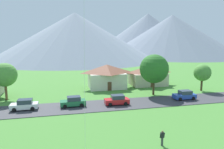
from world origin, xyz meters
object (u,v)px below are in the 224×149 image
object	(u,v)px
parked_car_blue_mid_west	(185,95)
tree_left_of_center	(202,73)
parked_car_red_mid_east	(117,100)
parked_car_green_west_end	(73,102)
house_right_center	(148,75)
watcher_person	(162,138)
tree_near_left	(5,75)
tree_center	(154,69)
parked_car_white_east_end	(25,105)
house_leftmost	(107,76)

from	to	relation	value
parked_car_blue_mid_west	tree_left_of_center	bearing A→B (deg)	35.88
tree_left_of_center	parked_car_red_mid_east	world-z (taller)	tree_left_of_center
parked_car_red_mid_east	parked_car_green_west_end	bearing A→B (deg)	174.74
house_right_center	watcher_person	distance (m)	31.28
house_right_center	parked_car_red_mid_east	bearing A→B (deg)	-128.96
tree_near_left	tree_center	bearing A→B (deg)	-5.30
parked_car_green_west_end	parked_car_white_east_end	xyz separation A→B (m)	(-7.69, -0.00, 0.00)
tree_near_left	tree_center	size ratio (longest dim) A/B	0.84
house_leftmost	parked_car_blue_mid_west	world-z (taller)	house_leftmost
watcher_person	parked_car_white_east_end	bearing A→B (deg)	136.38
tree_near_left	tree_center	xyz separation A→B (m)	(28.64, -2.65, 0.65)
tree_left_of_center	parked_car_white_east_end	xyz separation A→B (m)	(-36.22, -5.24, -3.19)
tree_near_left	tree_left_of_center	xyz separation A→B (m)	(40.62, -1.77, -0.71)
tree_center	house_leftmost	bearing A→B (deg)	133.55
tree_left_of_center	parked_car_white_east_end	size ratio (longest dim) A/B	1.41
house_right_center	tree_near_left	distance (m)	32.15
house_leftmost	parked_car_red_mid_east	bearing A→B (deg)	-94.12
house_leftmost	tree_near_left	distance (m)	21.45
tree_left_of_center	watcher_person	bearing A→B (deg)	-133.83
watcher_person	parked_car_red_mid_east	bearing A→B (deg)	94.34
tree_near_left	parked_car_blue_mid_west	world-z (taller)	tree_near_left
house_right_center	parked_car_blue_mid_west	world-z (taller)	house_right_center
tree_near_left	parked_car_red_mid_east	size ratio (longest dim) A/B	1.66
house_right_center	parked_car_green_west_end	bearing A→B (deg)	-144.23
parked_car_blue_mid_west	house_leftmost	bearing A→B (deg)	132.97
parked_car_green_west_end	parked_car_blue_mid_west	distance (m)	20.78
tree_center	parked_car_white_east_end	xyz separation A→B (m)	(-24.23, -4.35, -4.55)
tree_near_left	tree_left_of_center	world-z (taller)	tree_near_left
parked_car_blue_mid_west	parked_car_white_east_end	bearing A→B (deg)	179.26
parked_car_white_east_end	parked_car_blue_mid_west	bearing A→B (deg)	-0.74
house_right_center	house_leftmost	bearing A→B (deg)	-174.79
parked_car_red_mid_east	tree_center	bearing A→B (deg)	29.05
house_right_center	tree_near_left	xyz separation A→B (m)	(-31.33, -6.85, 2.29)
tree_near_left	house_leftmost	bearing A→B (deg)	15.93
parked_car_red_mid_east	parked_car_white_east_end	world-z (taller)	same
tree_near_left	tree_left_of_center	size ratio (longest dim) A/B	1.18
parked_car_blue_mid_west	parked_car_red_mid_east	xyz separation A→B (m)	(-13.31, -0.32, 0.00)
house_leftmost	parked_car_white_east_end	world-z (taller)	house_leftmost
parked_car_red_mid_east	watcher_person	distance (m)	14.88
watcher_person	house_leftmost	bearing A→B (deg)	90.30
tree_center	watcher_person	bearing A→B (deg)	-111.80
parked_car_green_west_end	tree_near_left	bearing A→B (deg)	149.92
house_leftmost	house_right_center	bearing A→B (deg)	5.21
house_leftmost	parked_car_green_west_end	size ratio (longest dim) A/B	2.11
house_right_center	parked_car_green_west_end	world-z (taller)	house_right_center
parked_car_white_east_end	watcher_person	size ratio (longest dim) A/B	2.51
tree_center	parked_car_white_east_end	distance (m)	25.04
house_right_center	parked_car_red_mid_east	world-z (taller)	house_right_center
tree_left_of_center	watcher_person	size ratio (longest dim) A/B	3.55
parked_car_blue_mid_west	parked_car_red_mid_east	bearing A→B (deg)	-178.63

